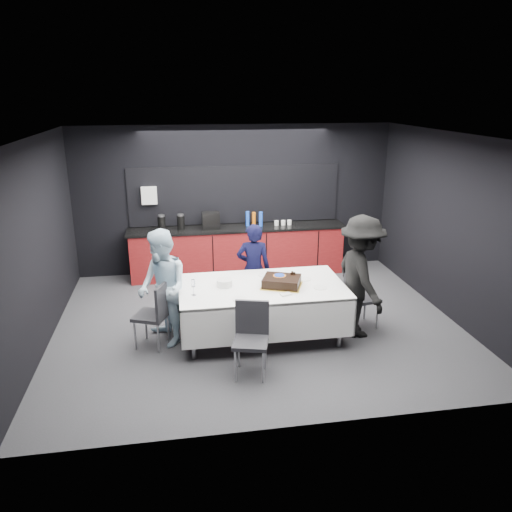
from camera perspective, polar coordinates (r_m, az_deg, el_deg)
The scene contains 18 objects.
ground at distance 7.69m, azimuth 0.12°, elevation -7.68°, with size 6.00×6.00×0.00m, color #3F3F44.
room_shell at distance 7.07m, azimuth 0.14°, elevation 5.98°, with size 6.04×5.04×2.82m.
kitchenette at distance 9.53m, azimuth -2.21°, elevation 1.04°, with size 4.10×0.64×2.05m.
party_table at distance 7.07m, azimuth 0.67°, elevation -4.41°, with size 2.32×1.32×0.78m.
cake_assembly at distance 6.97m, azimuth 2.95°, elevation -2.93°, with size 0.66×0.61×0.17m.
plate_stack at distance 6.98m, azimuth -3.62°, elevation -3.08°, with size 0.22×0.22×0.10m, color white.
loose_plate_near at distance 6.56m, azimuth -1.91°, elevation -4.93°, with size 0.19×0.19×0.01m, color white.
loose_plate_right_a at distance 7.27m, azimuth 5.66°, elevation -2.63°, with size 0.18×0.18×0.01m, color white.
loose_plate_right_b at distance 6.98m, azimuth 7.33°, elevation -3.60°, with size 0.19×0.19×0.01m, color white.
loose_plate_far at distance 7.40m, azimuth 1.03°, elevation -2.16°, with size 0.20×0.20×0.01m, color white.
fork_pile at distance 6.69m, azimuth 3.42°, elevation -4.40°, with size 0.14×0.09×0.02m, color white.
champagne_flute at distance 6.67m, azimuth -7.19°, elevation -3.21°, with size 0.06×0.06×0.22m.
chair_left at distance 6.95m, azimuth -11.37°, elevation -6.15°, with size 0.55×0.55×0.92m.
chair_right at distance 7.52m, azimuth 11.58°, elevation -4.22°, with size 0.49×0.49×0.92m.
chair_near at distance 6.22m, azimuth -0.54°, elevation -8.80°, with size 0.51×0.51×0.92m.
person_center at distance 7.82m, azimuth -0.29°, elevation -1.45°, with size 0.53×0.35×1.45m, color black.
person_left at distance 6.94m, azimuth -10.63°, elevation -3.63°, with size 0.79×0.62×1.63m, color silver.
person_right at distance 7.19m, azimuth 11.88°, elevation -2.33°, with size 1.14×0.65×1.76m, color black.
Camera 1 is at (-1.16, -6.81, 3.37)m, focal length 35.00 mm.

